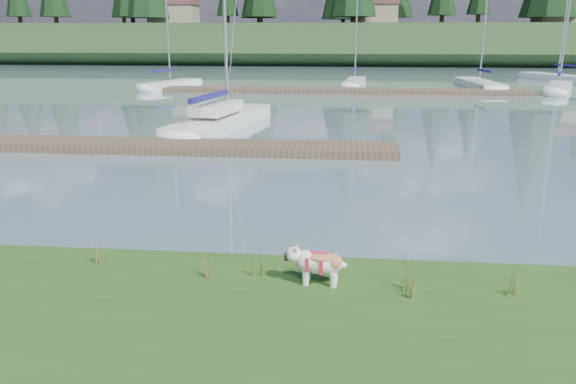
# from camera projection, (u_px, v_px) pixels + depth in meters

# --- Properties ---
(ground) EXTENTS (200.00, 200.00, 0.00)m
(ground) POSITION_uv_depth(u_px,v_px,m) (315.00, 93.00, 40.47)
(ground) COLOR gray
(ground) RESTS_ON ground
(ridge) EXTENTS (200.00, 20.00, 5.00)m
(ridge) POSITION_uv_depth(u_px,v_px,m) (331.00, 44.00, 80.92)
(ridge) COLOR #21371A
(ridge) RESTS_ON ground
(bulldog) EXTENTS (0.98, 0.47, 0.58)m
(bulldog) POSITION_uv_depth(u_px,v_px,m) (319.00, 262.00, 8.93)
(bulldog) COLOR silver
(bulldog) RESTS_ON bank
(sailboat_main) EXTENTS (3.62, 9.95, 13.95)m
(sailboat_main) POSITION_uv_depth(u_px,v_px,m) (227.00, 116.00, 26.35)
(sailboat_main) COLOR white
(sailboat_main) RESTS_ON ground
(dock_near) EXTENTS (16.00, 2.00, 0.30)m
(dock_near) POSITION_uv_depth(u_px,v_px,m) (178.00, 147.00, 20.72)
(dock_near) COLOR #4C3D2C
(dock_near) RESTS_ON ground
(dock_far) EXTENTS (26.00, 2.20, 0.30)m
(dock_far) POSITION_uv_depth(u_px,v_px,m) (343.00, 91.00, 40.25)
(dock_far) COLOR #4C3D2C
(dock_far) RESTS_ON ground
(sailboat_bg_1) EXTENTS (3.76, 7.04, 10.57)m
(sailboat_bg_1) POSITION_uv_depth(u_px,v_px,m) (175.00, 84.00, 43.78)
(sailboat_bg_1) COLOR white
(sailboat_bg_1) RESTS_ON ground
(sailboat_bg_2) EXTENTS (2.05, 7.10, 10.63)m
(sailboat_bg_2) POSITION_uv_depth(u_px,v_px,m) (355.00, 82.00, 45.22)
(sailboat_bg_2) COLOR white
(sailboat_bg_2) RESTS_ON ground
(sailboat_bg_3) EXTENTS (2.47, 9.14, 13.14)m
(sailboat_bg_3) POSITION_uv_depth(u_px,v_px,m) (476.00, 83.00, 44.35)
(sailboat_bg_3) COLOR white
(sailboat_bg_3) RESTS_ON ground
(sailboat_bg_4) EXTENTS (4.33, 7.68, 11.37)m
(sailboat_bg_4) POSITION_uv_depth(u_px,v_px,m) (559.00, 87.00, 41.23)
(sailboat_bg_4) COLOR white
(sailboat_bg_4) RESTS_ON ground
(sailboat_bg_5) EXTENTS (5.03, 8.39, 12.04)m
(sailboat_bg_5) POSITION_uv_depth(u_px,v_px,m) (551.00, 77.00, 50.59)
(sailboat_bg_5) COLOR white
(sailboat_bg_5) RESTS_ON ground
(weed_0) EXTENTS (0.17, 0.14, 0.64)m
(weed_0) POSITION_uv_depth(u_px,v_px,m) (207.00, 262.00, 9.17)
(weed_0) COLOR #475B23
(weed_0) RESTS_ON bank
(weed_1) EXTENTS (0.17, 0.14, 0.46)m
(weed_1) POSITION_uv_depth(u_px,v_px,m) (258.00, 266.00, 9.20)
(weed_1) COLOR #475B23
(weed_1) RESTS_ON bank
(weed_2) EXTENTS (0.17, 0.14, 0.77)m
(weed_2) POSITION_uv_depth(u_px,v_px,m) (410.00, 271.00, 8.69)
(weed_2) COLOR #475B23
(weed_2) RESTS_ON bank
(weed_3) EXTENTS (0.17, 0.14, 0.48)m
(weed_3) POSITION_uv_depth(u_px,v_px,m) (97.00, 252.00, 9.78)
(weed_3) COLOR #475B23
(weed_3) RESTS_ON bank
(weed_4) EXTENTS (0.17, 0.14, 0.39)m
(weed_4) POSITION_uv_depth(u_px,v_px,m) (407.00, 287.00, 8.51)
(weed_4) COLOR #475B23
(weed_4) RESTS_ON bank
(weed_5) EXTENTS (0.17, 0.14, 0.58)m
(weed_5) POSITION_uv_depth(u_px,v_px,m) (517.00, 282.00, 8.51)
(weed_5) COLOR #475B23
(weed_5) RESTS_ON bank
(mud_lip) EXTENTS (60.00, 0.50, 0.14)m
(mud_lip) POSITION_uv_depth(u_px,v_px,m) (227.00, 269.00, 10.22)
(mud_lip) COLOR #33281C
(mud_lip) RESTS_ON ground
(house_0) EXTENTS (6.30, 5.30, 4.65)m
(house_0) POSITION_uv_depth(u_px,v_px,m) (174.00, 9.00, 78.79)
(house_0) COLOR gray
(house_0) RESTS_ON ridge
(house_1) EXTENTS (6.30, 5.30, 4.65)m
(house_1) POSITION_uv_depth(u_px,v_px,m) (375.00, 8.00, 77.12)
(house_1) COLOR gray
(house_1) RESTS_ON ridge
(house_2) EXTENTS (6.30, 5.30, 4.65)m
(house_2) POSITION_uv_depth(u_px,v_px,m) (561.00, 7.00, 72.96)
(house_2) COLOR gray
(house_2) RESTS_ON ridge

